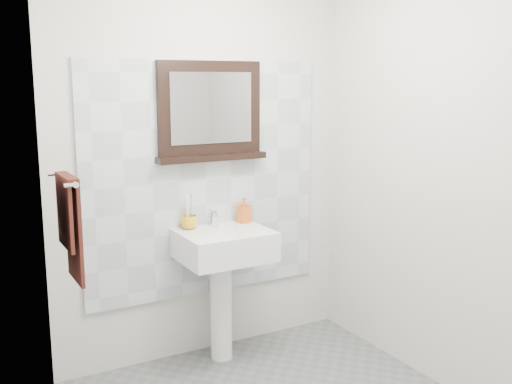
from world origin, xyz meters
The scene contains 12 objects.
back_wall centered at (0.00, 1.10, 1.25)m, with size 2.00×0.01×2.50m, color beige.
front_wall centered at (0.00, -1.10, 1.25)m, with size 2.00×0.01×2.50m, color beige.
left_wall centered at (-1.00, 0.00, 1.25)m, with size 0.01×2.20×2.50m, color beige.
right_wall centered at (1.00, 0.00, 1.25)m, with size 0.01×2.20×2.50m, color beige.
splashback centered at (0.00, 1.09, 1.15)m, with size 1.60×0.02×1.50m, color silver.
pedestal_sink centered at (0.02, 0.87, 0.68)m, with size 0.55×0.44×0.96m.
toothbrush_cup centered at (-0.15, 1.01, 0.90)m, with size 0.11×0.11×0.08m, color gold.
toothbrushes centered at (-0.15, 1.01, 0.98)m, with size 0.05×0.04×0.21m.
soap_dispenser centered at (0.23, 1.00, 0.94)m, with size 0.07×0.08×0.16m, color red.
framed_mirror centered at (0.03, 1.06, 1.57)m, with size 0.73×0.11×0.62m.
towel_bar centered at (-0.95, 0.67, 1.29)m, with size 0.07×0.40×0.03m.
hand_towel centered at (-0.94, 0.67, 1.08)m, with size 0.06×0.30×0.55m.
Camera 1 is at (-1.56, -2.35, 1.77)m, focal length 42.00 mm.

